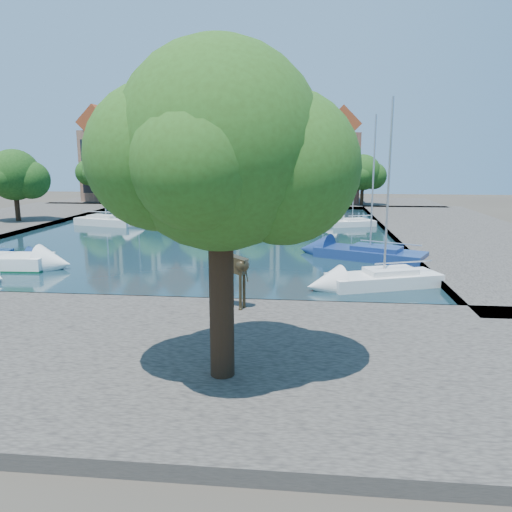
# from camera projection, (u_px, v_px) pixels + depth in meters

# --- Properties ---
(ground) EXTENTS (160.00, 160.00, 0.00)m
(ground) POSITION_uv_depth(u_px,v_px,m) (111.00, 304.00, 26.22)
(ground) COLOR #38332B
(ground) RESTS_ON ground
(water_basin) EXTENTS (38.00, 50.00, 0.08)m
(water_basin) POSITION_uv_depth(u_px,v_px,m) (205.00, 233.00, 49.61)
(water_basin) COLOR black
(water_basin) RESTS_ON ground
(near_quay) EXTENTS (50.00, 14.00, 0.50)m
(near_quay) POSITION_uv_depth(u_px,v_px,m) (41.00, 350.00, 19.35)
(near_quay) COLOR #524F47
(near_quay) RESTS_ON ground
(far_quay) EXTENTS (60.00, 16.00, 0.50)m
(far_quay) POSITION_uv_depth(u_px,v_px,m) (245.00, 202.00, 80.76)
(far_quay) COLOR #524F47
(far_quay) RESTS_ON ground
(right_quay) EXTENTS (14.00, 52.00, 0.50)m
(right_quay) POSITION_uv_depth(u_px,v_px,m) (465.00, 236.00, 46.99)
(right_quay) COLOR #524F47
(right_quay) RESTS_ON ground
(plane_tree) EXTENTS (8.32, 6.40, 10.62)m
(plane_tree) POSITION_uv_depth(u_px,v_px,m) (223.00, 154.00, 15.14)
(plane_tree) COLOR #332114
(plane_tree) RESTS_ON near_quay
(townhouse_west_end) EXTENTS (5.44, 9.18, 14.93)m
(townhouse_west_end) POSITION_uv_depth(u_px,v_px,m) (106.00, 157.00, 81.72)
(townhouse_west_end) COLOR #885E4A
(townhouse_west_end) RESTS_ON far_quay
(townhouse_west_mid) EXTENTS (5.94, 9.18, 16.79)m
(townhouse_west_mid) POSITION_uv_depth(u_px,v_px,m) (141.00, 152.00, 80.93)
(townhouse_west_mid) COLOR #BBAE90
(townhouse_west_mid) RESTS_ON far_quay
(townhouse_west_inner) EXTENTS (6.43, 9.18, 15.15)m
(townhouse_west_inner) POSITION_uv_depth(u_px,v_px,m) (181.00, 158.00, 80.43)
(townhouse_west_inner) COLOR beige
(townhouse_west_inner) RESTS_ON far_quay
(townhouse_center) EXTENTS (5.44, 9.18, 16.93)m
(townhouse_center) POSITION_uv_depth(u_px,v_px,m) (220.00, 151.00, 79.56)
(townhouse_center) COLOR brown
(townhouse_center) RESTS_ON far_quay
(townhouse_east_inner) EXTENTS (5.94, 9.18, 15.79)m
(townhouse_east_inner) POSITION_uv_depth(u_px,v_px,m) (258.00, 155.00, 79.07)
(townhouse_east_inner) COLOR tan
(townhouse_east_inner) RESTS_ON far_quay
(townhouse_east_mid) EXTENTS (6.43, 9.18, 16.65)m
(townhouse_east_mid) POSITION_uv_depth(u_px,v_px,m) (299.00, 153.00, 78.33)
(townhouse_east_mid) COLOR beige
(townhouse_east_mid) RESTS_ON far_quay
(townhouse_east_end) EXTENTS (5.44, 9.18, 14.43)m
(townhouse_east_end) POSITION_uv_depth(u_px,v_px,m) (340.00, 159.00, 77.85)
(townhouse_east_end) COLOR brown
(townhouse_east_end) RESTS_ON far_quay
(far_tree_far_west) EXTENTS (7.28, 5.60, 7.68)m
(far_tree_far_west) POSITION_uv_depth(u_px,v_px,m) (100.00, 172.00, 76.68)
(far_tree_far_west) COLOR #332114
(far_tree_far_west) RESTS_ON far_quay
(far_tree_west) EXTENTS (6.76, 5.20, 7.36)m
(far_tree_west) POSITION_uv_depth(u_px,v_px,m) (150.00, 173.00, 75.88)
(far_tree_west) COLOR #332114
(far_tree_west) RESTS_ON far_quay
(far_tree_mid_west) EXTENTS (7.80, 6.00, 8.00)m
(far_tree_mid_west) POSITION_uv_depth(u_px,v_px,m) (202.00, 172.00, 75.01)
(far_tree_mid_west) COLOR #332114
(far_tree_mid_west) RESTS_ON far_quay
(far_tree_mid_east) EXTENTS (7.02, 5.40, 7.52)m
(far_tree_mid_east) POSITION_uv_depth(u_px,v_px,m) (254.00, 173.00, 74.22)
(far_tree_mid_east) COLOR #332114
(far_tree_mid_east) RESTS_ON far_quay
(far_tree_east) EXTENTS (7.54, 5.80, 7.84)m
(far_tree_east) POSITION_uv_depth(u_px,v_px,m) (308.00, 172.00, 73.37)
(far_tree_east) COLOR #332114
(far_tree_east) RESTS_ON far_quay
(far_tree_far_east) EXTENTS (6.76, 5.20, 7.36)m
(far_tree_far_east) POSITION_uv_depth(u_px,v_px,m) (363.00, 174.00, 72.58)
(far_tree_far_east) COLOR #332114
(far_tree_far_east) RESTS_ON far_quay
(side_tree_left_far) EXTENTS (7.28, 5.60, 7.88)m
(side_tree_left_far) POSITION_uv_depth(u_px,v_px,m) (15.00, 177.00, 54.70)
(side_tree_left_far) COLOR #332114
(side_tree_left_far) RESTS_ON left_quay
(giraffe_statue) EXTENTS (3.09, 1.34, 4.52)m
(giraffe_statue) POSITION_uv_depth(u_px,v_px,m) (225.00, 261.00, 23.65)
(giraffe_statue) COLOR #372E1B
(giraffe_statue) RESTS_ON near_quay
(sailboat_left_c) EXTENTS (7.36, 4.21, 11.45)m
(sailboat_left_c) POSITION_uv_depth(u_px,v_px,m) (106.00, 220.00, 55.08)
(sailboat_left_c) COLOR silver
(sailboat_left_c) RESTS_ON water_basin
(sailboat_left_d) EXTENTS (4.68, 1.72, 9.06)m
(sailboat_left_d) POSITION_uv_depth(u_px,v_px,m) (138.00, 211.00, 65.24)
(sailboat_left_d) COLOR silver
(sailboat_left_d) RESTS_ON water_basin
(sailboat_left_e) EXTENTS (6.10, 3.67, 10.52)m
(sailboat_left_e) POSITION_uv_depth(u_px,v_px,m) (138.00, 208.00, 66.85)
(sailboat_left_e) COLOR white
(sailboat_left_e) RESTS_ON water_basin
(sailboat_right_a) EXTENTS (7.02, 4.46, 10.77)m
(sailboat_right_a) POSITION_uv_depth(u_px,v_px,m) (384.00, 277.00, 29.30)
(sailboat_right_a) COLOR silver
(sailboat_right_a) RESTS_ON water_basin
(sailboat_right_b) EXTENTS (8.37, 5.84, 10.43)m
(sailboat_right_b) POSITION_uv_depth(u_px,v_px,m) (370.00, 252.00, 36.97)
(sailboat_right_b) COLOR navy
(sailboat_right_b) RESTS_ON water_basin
(sailboat_right_c) EXTENTS (5.30, 3.39, 9.58)m
(sailboat_right_c) POSITION_uv_depth(u_px,v_px,m) (352.00, 222.00, 54.28)
(sailboat_right_c) COLOR white
(sailboat_right_c) RESTS_ON water_basin
(sailboat_right_d) EXTENTS (4.94, 1.83, 9.94)m
(sailboat_right_d) POSITION_uv_depth(u_px,v_px,m) (323.00, 216.00, 59.32)
(sailboat_right_d) COLOR silver
(sailboat_right_d) RESTS_ON water_basin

